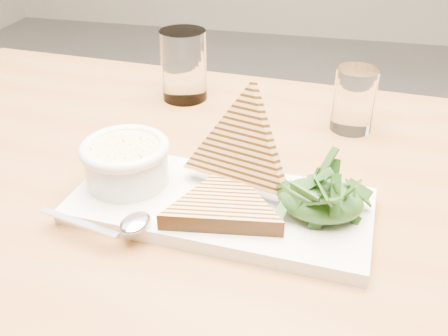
% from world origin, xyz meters
% --- Properties ---
extents(table_top, '(1.29, 0.91, 0.04)m').
position_xyz_m(table_top, '(-0.12, -0.17, 0.72)').
color(table_top, olive).
rests_on(table_top, ground).
extents(table_leg_bl, '(0.06, 0.06, 0.70)m').
position_xyz_m(table_leg_bl, '(-0.68, 0.19, 0.35)').
color(table_leg_bl, olive).
rests_on(table_leg_bl, ground).
extents(platter, '(0.36, 0.18, 0.02)m').
position_xyz_m(platter, '(-0.08, -0.20, 0.75)').
color(platter, white).
rests_on(platter, table_top).
extents(soup_bowl, '(0.10, 0.10, 0.04)m').
position_xyz_m(soup_bowl, '(-0.20, -0.19, 0.78)').
color(soup_bowl, white).
rests_on(soup_bowl, platter).
extents(soup, '(0.09, 0.09, 0.01)m').
position_xyz_m(soup, '(-0.20, -0.19, 0.81)').
color(soup, '#DDC987').
rests_on(soup, soup_bowl).
extents(bowl_rim, '(0.11, 0.11, 0.01)m').
position_xyz_m(bowl_rim, '(-0.20, -0.19, 0.81)').
color(bowl_rim, white).
rests_on(bowl_rim, soup_bowl).
extents(sandwich_flat, '(0.18, 0.18, 0.02)m').
position_xyz_m(sandwich_flat, '(-0.07, -0.23, 0.77)').
color(sandwich_flat, tan).
rests_on(sandwich_flat, platter).
extents(sandwich_lean, '(0.19, 0.18, 0.18)m').
position_xyz_m(sandwich_lean, '(-0.06, -0.17, 0.81)').
color(sandwich_lean, tan).
rests_on(sandwich_lean, sandwich_flat).
extents(salad_base, '(0.10, 0.08, 0.04)m').
position_xyz_m(salad_base, '(0.04, -0.21, 0.78)').
color(salad_base, black).
rests_on(salad_base, platter).
extents(arugula_pile, '(0.11, 0.10, 0.05)m').
position_xyz_m(arugula_pile, '(0.04, -0.21, 0.79)').
color(arugula_pile, '#33611F').
rests_on(arugula_pile, platter).
extents(spoon_bowl, '(0.04, 0.05, 0.01)m').
position_xyz_m(spoon_bowl, '(-0.15, -0.28, 0.77)').
color(spoon_bowl, silver).
rests_on(spoon_bowl, platter).
extents(spoon_handle, '(0.10, 0.03, 0.00)m').
position_xyz_m(spoon_handle, '(-0.22, -0.29, 0.77)').
color(spoon_handle, silver).
rests_on(spoon_handle, platter).
extents(glass_near, '(0.08, 0.08, 0.12)m').
position_xyz_m(glass_near, '(-0.22, 0.11, 0.80)').
color(glass_near, white).
rests_on(glass_near, table_top).
extents(glass_far, '(0.06, 0.06, 0.10)m').
position_xyz_m(glass_far, '(0.07, 0.06, 0.79)').
color(glass_far, white).
rests_on(glass_far, table_top).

